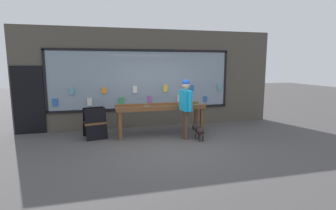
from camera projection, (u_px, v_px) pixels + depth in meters
ground_plane at (170, 145)px, 6.97m from camera, size 40.00×40.00×0.00m
shopfront_facade at (150, 79)px, 8.99m from camera, size 8.77×0.29×3.31m
display_table_main at (161, 110)px, 7.93m from camera, size 2.68×0.68×0.94m
person_browsing at (186, 104)px, 7.48m from camera, size 0.26×0.67×1.72m
small_dog at (199, 130)px, 7.45m from camera, size 0.26×0.62×0.41m
sandwich_board_sign at (95, 123)px, 7.65m from camera, size 0.73×0.76×0.89m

